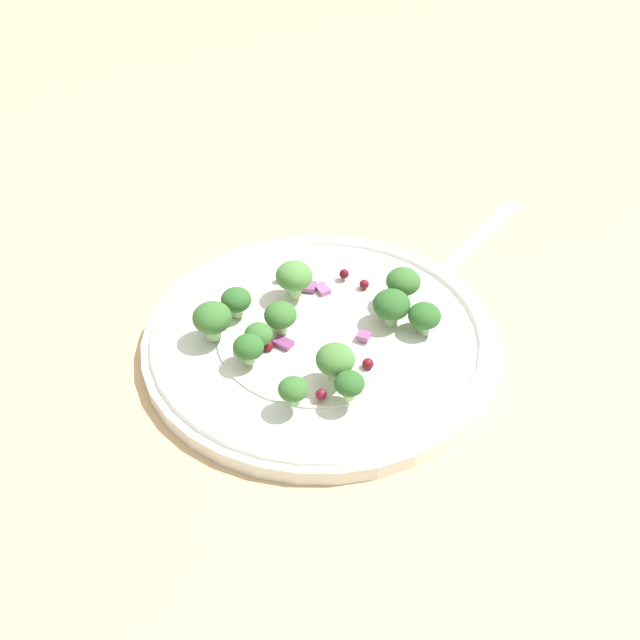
{
  "coord_description": "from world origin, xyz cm",
  "views": [
    {
      "loc": [
        44.37,
        12.84,
        43.06
      ],
      "look_at": [
        -1.47,
        -1.74,
        2.7
      ],
      "focal_mm": 46.85,
      "sensor_mm": 36.0,
      "label": 1
    }
  ],
  "objects_px": {
    "broccoli_floret_1": "(349,384)",
    "fork": "(460,255)",
    "plate": "(320,338)",
    "broccoli_floret_0": "(403,282)",
    "broccoli_floret_2": "(236,300)"
  },
  "relations": [
    {
      "from": "plate",
      "to": "broccoli_floret_1",
      "type": "height_order",
      "value": "broccoli_floret_1"
    },
    {
      "from": "broccoli_floret_0",
      "to": "broccoli_floret_1",
      "type": "xyz_separation_m",
      "value": [
        0.12,
        -0.01,
        -0.0
      ]
    },
    {
      "from": "plate",
      "to": "broccoli_floret_0",
      "type": "distance_m",
      "value": 0.08
    },
    {
      "from": "broccoli_floret_1",
      "to": "fork",
      "type": "height_order",
      "value": "broccoli_floret_1"
    },
    {
      "from": "broccoli_floret_0",
      "to": "fork",
      "type": "height_order",
      "value": "broccoli_floret_0"
    },
    {
      "from": "plate",
      "to": "fork",
      "type": "relative_size",
      "value": 1.5
    },
    {
      "from": "broccoli_floret_0",
      "to": "fork",
      "type": "bearing_deg",
      "value": 162.75
    },
    {
      "from": "broccoli_floret_1",
      "to": "fork",
      "type": "distance_m",
      "value": 0.22
    },
    {
      "from": "broccoli_floret_2",
      "to": "broccoli_floret_0",
      "type": "bearing_deg",
      "value": 114.03
    },
    {
      "from": "plate",
      "to": "broccoli_floret_1",
      "type": "bearing_deg",
      "value": 32.64
    },
    {
      "from": "plate",
      "to": "broccoli_floret_2",
      "type": "relative_size",
      "value": 11.26
    },
    {
      "from": "broccoli_floret_1",
      "to": "broccoli_floret_2",
      "type": "distance_m",
      "value": 0.13
    },
    {
      "from": "broccoli_floret_1",
      "to": "broccoli_floret_2",
      "type": "bearing_deg",
      "value": -120.68
    },
    {
      "from": "broccoli_floret_1",
      "to": "plate",
      "type": "bearing_deg",
      "value": -147.36
    },
    {
      "from": "broccoli_floret_2",
      "to": "fork",
      "type": "distance_m",
      "value": 0.21
    }
  ]
}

